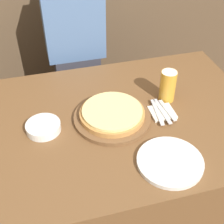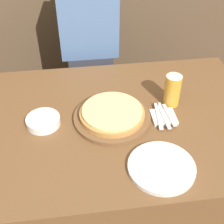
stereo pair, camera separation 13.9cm
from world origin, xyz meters
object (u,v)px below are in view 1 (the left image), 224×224
(beer_glass, at_px, (168,85))
(dinner_knife, at_px, (162,111))
(spoon, at_px, (167,110))
(fork, at_px, (157,112))
(side_bowl, at_px, (43,127))
(pizza_on_board, at_px, (112,115))
(dinner_plate, at_px, (170,162))
(diner_person, at_px, (77,63))

(beer_glass, height_order, dinner_knife, beer_glass)
(spoon, bearing_deg, fork, -180.00)
(side_bowl, bearing_deg, fork, -3.22)
(dinner_knife, height_order, spoon, same)
(fork, bearing_deg, side_bowl, 176.78)
(beer_glass, bearing_deg, side_bowl, -173.45)
(pizza_on_board, bearing_deg, beer_glass, 14.02)
(fork, bearing_deg, beer_glass, 49.06)
(beer_glass, distance_m, side_bowl, 0.61)
(fork, distance_m, dinner_knife, 0.02)
(pizza_on_board, xyz_separation_m, beer_glass, (0.30, 0.07, 0.06))
(pizza_on_board, xyz_separation_m, dinner_plate, (0.15, -0.31, -0.02))
(dinner_knife, bearing_deg, side_bowl, 176.93)
(pizza_on_board, height_order, diner_person, diner_person)
(beer_glass, relative_size, diner_person, 0.12)
(dinner_plate, distance_m, side_bowl, 0.56)
(spoon, xyz_separation_m, diner_person, (-0.31, 0.70, -0.11))
(side_bowl, bearing_deg, dinner_plate, -34.89)
(beer_glass, distance_m, fork, 0.15)
(pizza_on_board, distance_m, side_bowl, 0.31)
(beer_glass, xyz_separation_m, diner_person, (-0.35, 0.60, -0.18))
(dinner_plate, height_order, spoon, dinner_plate)
(beer_glass, bearing_deg, dinner_plate, -110.60)
(diner_person, bearing_deg, pizza_on_board, -85.63)
(dinner_knife, relative_size, diner_person, 0.14)
(pizza_on_board, bearing_deg, dinner_plate, -64.58)
(beer_glass, distance_m, dinner_knife, 0.14)
(pizza_on_board, height_order, beer_glass, beer_glass)
(pizza_on_board, distance_m, diner_person, 0.68)
(side_bowl, xyz_separation_m, fork, (0.52, -0.03, -0.00))
(pizza_on_board, bearing_deg, dinner_knife, -5.99)
(dinner_plate, bearing_deg, beer_glass, 69.40)
(pizza_on_board, distance_m, beer_glass, 0.31)
(pizza_on_board, relative_size, fork, 1.89)
(dinner_knife, distance_m, spoon, 0.02)
(side_bowl, xyz_separation_m, dinner_knife, (0.54, -0.03, -0.00))
(fork, relative_size, diner_person, 0.14)
(diner_person, bearing_deg, dinner_plate, -78.48)
(dinner_plate, bearing_deg, dinner_knife, 73.56)
(dinner_knife, bearing_deg, beer_glass, 58.47)
(fork, distance_m, diner_person, 0.75)
(pizza_on_board, bearing_deg, fork, -6.70)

